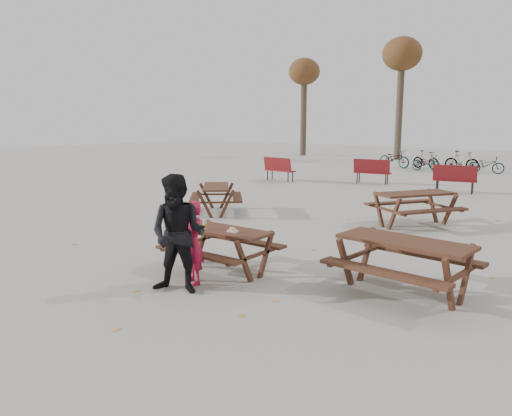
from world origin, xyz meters
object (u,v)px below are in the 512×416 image
Objects in this scene: adult at (178,234)px; picnic_table_far at (414,209)px; main_picnic_table at (221,239)px; food_tray at (233,231)px; picnic_table_north at (216,199)px; picnic_table_east at (403,267)px; child at (193,243)px; soda_bottle at (205,225)px.

adult reaches higher than picnic_table_far.
main_picnic_table is 0.91× the size of picnic_table_far.
food_tray reaches higher than picnic_table_north.
main_picnic_table is at bearing 1.79° from picnic_table_north.
main_picnic_table is 0.91× the size of picnic_table_east.
main_picnic_table is 0.76m from child.
main_picnic_table is at bearing 116.03° from child.
soda_bottle is at bearing -137.64° from main_picnic_table.
picnic_table_far is at bearing 75.80° from soda_bottle.
picnic_table_far is (5.16, 1.70, 0.04)m from picnic_table_north.
adult is at bearing -97.79° from food_tray.
adult is (0.12, -0.44, 0.24)m from child.
soda_bottle is 0.09× the size of adult.
food_tray is 2.82m from picnic_table_east.
food_tray is at bearing 89.76° from child.
picnic_table_far reaches higher than picnic_table_north.
picnic_table_east is (2.64, 0.91, -0.36)m from food_tray.
food_tray is 0.74m from child.
main_picnic_table is 5.66m from picnic_table_north.
picnic_table_north is at bearing 134.68° from food_tray.
child is at bearing -157.79° from picnic_table_far.
adult reaches higher than picnic_table_east.
soda_bottle is at bearing 87.83° from adult.
soda_bottle reaches higher than food_tray.
food_tray is 1.06× the size of soda_bottle.
picnic_table_north is (-4.17, 4.22, -0.40)m from food_tray.
child is 0.51m from adult.
child is 0.76× the size of picnic_table_north.
picnic_table_far is (1.31, 5.84, -0.16)m from main_picnic_table.
soda_bottle is 0.12× the size of child.
adult is at bearing -81.54° from main_picnic_table.
picnic_table_north is at bearing 159.05° from picnic_table_east.
food_tray is at bearing 12.15° from soda_bottle.
child is at bearing -85.77° from main_picnic_table.
food_tray is 0.09× the size of picnic_table_far.
picnic_table_north is (-3.63, 4.34, -0.46)m from soda_bottle.
child is 6.27m from picnic_table_north.
main_picnic_table is 3.09m from picnic_table_east.
food_tray reaches higher than main_picnic_table.
soda_bottle is 1.08m from adult.
picnic_table_north is (-3.90, 4.90, -0.30)m from child.
child is (0.27, -0.56, -0.16)m from soda_bottle.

